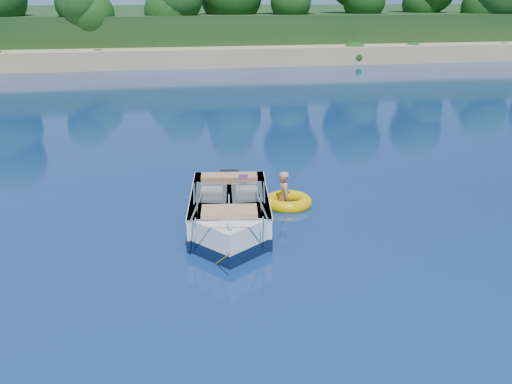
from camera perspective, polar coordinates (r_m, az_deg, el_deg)
ground at (r=14.34m, az=-3.00°, el=-4.43°), size 160.00×160.00×0.00m
shoreline at (r=76.96m, az=-10.22°, el=15.33°), size 170.00×59.00×6.00m
motorboat at (r=14.70m, az=-2.65°, el=-2.27°), size 2.56×5.63×1.88m
tow_tube at (r=16.38m, az=3.19°, el=-0.99°), size 1.63×1.63×0.37m
boy at (r=16.42m, az=2.79°, el=-1.29°), size 0.40×0.86×1.67m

